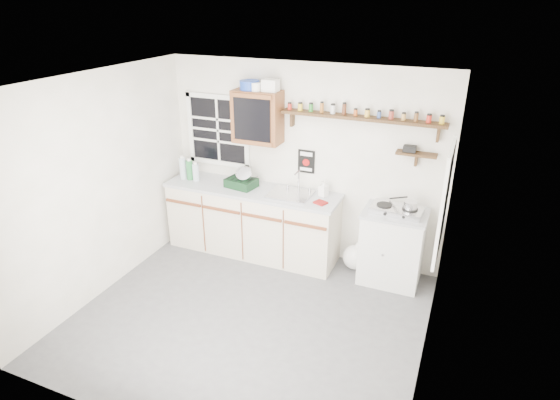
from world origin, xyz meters
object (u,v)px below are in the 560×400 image
at_px(right_cabinet, 392,247).
at_px(dish_rack, 242,180).
at_px(main_cabinet, 252,221).
at_px(spice_shelf, 361,117).
at_px(hotplate, 397,210).
at_px(upper_cabinet, 257,117).

relative_size(right_cabinet, dish_rack, 2.20).
xyz_separation_m(main_cabinet, spice_shelf, (1.31, 0.21, 1.47)).
height_order(right_cabinet, hotplate, hotplate).
height_order(dish_rack, hotplate, dish_rack).
bearing_deg(upper_cabinet, dish_rack, -140.29).
relative_size(main_cabinet, upper_cabinet, 3.55).
height_order(main_cabinet, upper_cabinet, upper_cabinet).
bearing_deg(hotplate, main_cabinet, -175.99).
xyz_separation_m(upper_cabinet, hotplate, (1.81, -0.14, -0.88)).
bearing_deg(hotplate, spice_shelf, 162.70).
distance_m(spice_shelf, hotplate, 1.14).
bearing_deg(right_cabinet, main_cabinet, -179.21).
bearing_deg(main_cabinet, right_cabinet, 0.79).
xyz_separation_m(upper_cabinet, spice_shelf, (1.27, 0.07, 0.10)).
relative_size(right_cabinet, hotplate, 1.52).
bearing_deg(hotplate, upper_cabinet, 179.47).
xyz_separation_m(right_cabinet, upper_cabinet, (-1.80, 0.12, 1.37)).
xyz_separation_m(main_cabinet, upper_cabinet, (0.03, 0.14, 1.36)).
bearing_deg(right_cabinet, dish_rack, -179.39).
relative_size(spice_shelf, dish_rack, 4.62).
relative_size(main_cabinet, hotplate, 3.86).
height_order(right_cabinet, dish_rack, dish_rack).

